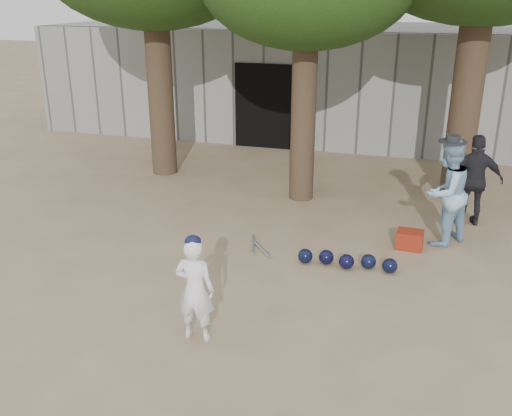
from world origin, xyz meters
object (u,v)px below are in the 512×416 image
(spectator_blue, at_px, (446,193))
(spectator_dark, at_px, (475,181))
(boy_player, at_px, (195,290))
(red_bag, at_px, (410,240))

(spectator_blue, relative_size, spectator_dark, 1.07)
(boy_player, relative_size, red_bag, 3.14)
(red_bag, bearing_deg, spectator_dark, 54.49)
(spectator_blue, bearing_deg, boy_player, 2.21)
(boy_player, xyz_separation_m, spectator_blue, (2.85, 3.77, 0.22))
(spectator_dark, bearing_deg, boy_player, 45.69)
(boy_player, bearing_deg, spectator_dark, -127.12)
(boy_player, xyz_separation_m, spectator_dark, (3.35, 4.78, 0.16))
(spectator_blue, distance_m, red_bag, 0.96)
(spectator_blue, bearing_deg, spectator_dark, -167.07)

